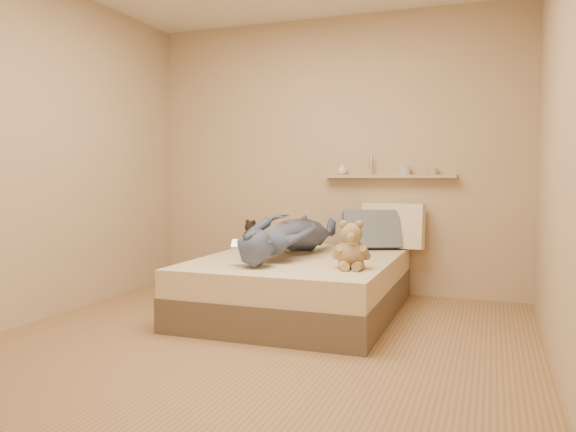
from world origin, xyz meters
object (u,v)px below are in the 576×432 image
at_px(pillow_cream, 393,226).
at_px(pillow_grey, 371,230).
at_px(dark_plush, 251,235).
at_px(person, 287,234).
at_px(bed, 300,285).
at_px(game_console, 244,244).
at_px(teddy_bear, 351,249).
at_px(wall_shelf, 389,176).

distance_m(pillow_cream, pillow_grey, 0.22).
height_order(dark_plush, person, person).
distance_m(dark_plush, person, 0.67).
height_order(bed, pillow_grey, pillow_grey).
relative_size(bed, pillow_grey, 3.80).
distance_m(game_console, dark_plush, 1.09).
xyz_separation_m(bed, teddy_bear, (0.52, -0.42, 0.37)).
xyz_separation_m(dark_plush, pillow_grey, (1.07, 0.24, 0.06)).
distance_m(dark_plush, wall_shelf, 1.37).
bearing_deg(teddy_bear, pillow_grey, 94.47).
bearing_deg(pillow_grey, teddy_bear, -85.53).
distance_m(game_console, teddy_bear, 0.77).
height_order(pillow_grey, wall_shelf, wall_shelf).
distance_m(bed, pillow_grey, 0.91).
bearing_deg(bed, pillow_grey, 57.68).
relative_size(dark_plush, pillow_cream, 0.46).
relative_size(game_console, teddy_bear, 0.57).
height_order(bed, teddy_bear, teddy_bear).
distance_m(game_console, pillow_cream, 1.63).
distance_m(game_console, pillow_grey, 1.42).
bearing_deg(pillow_grey, bed, -122.32).
bearing_deg(pillow_grey, dark_plush, -167.51).
xyz_separation_m(person, wall_shelf, (0.67, 0.89, 0.47)).
distance_m(bed, dark_plush, 0.84).
height_order(bed, person, person).
xyz_separation_m(teddy_bear, dark_plush, (-1.15, 0.87, -0.03)).
distance_m(pillow_cream, wall_shelf, 0.46).
height_order(game_console, wall_shelf, wall_shelf).
bearing_deg(dark_plush, pillow_cream, 16.92).
bearing_deg(pillow_cream, dark_plush, -163.08).
bearing_deg(game_console, wall_shelf, 61.90).
distance_m(teddy_bear, wall_shelf, 1.42).
xyz_separation_m(pillow_grey, wall_shelf, (0.11, 0.22, 0.48)).
bearing_deg(dark_plush, teddy_bear, -37.15).
xyz_separation_m(bed, dark_plush, (-0.63, 0.45, 0.33)).
bearing_deg(wall_shelf, bed, -121.18).
relative_size(pillow_grey, wall_shelf, 0.42).
relative_size(teddy_bear, pillow_cream, 0.63).
bearing_deg(dark_plush, person, -40.76).
height_order(game_console, teddy_bear, teddy_bear).
height_order(game_console, pillow_cream, pillow_cream).
xyz_separation_m(pillow_cream, person, (-0.73, -0.81, -0.02)).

